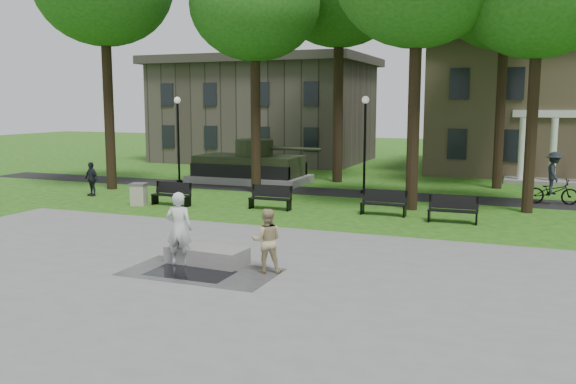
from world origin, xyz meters
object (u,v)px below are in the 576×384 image
(skateboarder, at_px, (179,229))
(park_bench_0, at_px, (172,193))
(concrete_block, at_px, (207,255))
(friend_watching, at_px, (267,240))
(trash_bin, at_px, (139,194))
(cyclist, at_px, (553,183))

(skateboarder, bearing_deg, park_bench_0, -66.93)
(concrete_block, bearing_deg, friend_watching, -6.07)
(friend_watching, bearing_deg, trash_bin, -60.71)
(skateboarder, xyz_separation_m, cyclist, (9.79, 14.80, -0.09))
(park_bench_0, bearing_deg, cyclist, 25.18)
(cyclist, xyz_separation_m, trash_bin, (-16.71, -6.86, -0.46))
(park_bench_0, distance_m, trash_bin, 1.45)
(concrete_block, height_order, friend_watching, friend_watching)
(skateboarder, xyz_separation_m, park_bench_0, (-5.56, 8.46, -0.50))
(skateboarder, xyz_separation_m, friend_watching, (2.49, 0.22, -0.17))
(trash_bin, bearing_deg, concrete_block, -45.01)
(friend_watching, distance_m, park_bench_0, 11.52)
(concrete_block, bearing_deg, park_bench_0, 127.51)
(skateboarder, distance_m, trash_bin, 10.55)
(cyclist, relative_size, park_bench_0, 1.27)
(skateboarder, relative_size, park_bench_0, 1.11)
(park_bench_0, height_order, trash_bin, park_bench_0)
(friend_watching, bearing_deg, park_bench_0, -66.97)
(friend_watching, bearing_deg, skateboarder, -16.30)
(friend_watching, relative_size, park_bench_0, 0.92)
(friend_watching, height_order, park_bench_0, friend_watching)
(skateboarder, bearing_deg, cyclist, -133.74)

